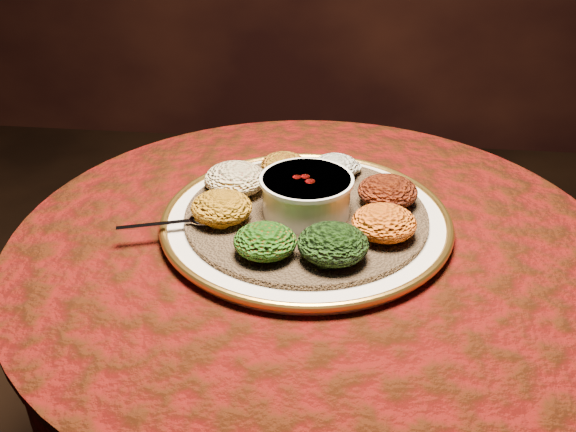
# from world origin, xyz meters

# --- Properties ---
(table) EXTENTS (0.96, 0.96, 0.73)m
(table) POSITION_xyz_m (0.00, 0.00, 0.55)
(table) COLOR black
(table) RESTS_ON ground
(platter) EXTENTS (0.56, 0.56, 0.02)m
(platter) POSITION_xyz_m (-0.01, 0.03, 0.75)
(platter) COLOR silver
(platter) RESTS_ON table
(injera) EXTENTS (0.39, 0.39, 0.01)m
(injera) POSITION_xyz_m (-0.01, 0.03, 0.76)
(injera) COLOR brown
(injera) RESTS_ON platter
(stew_bowl) EXTENTS (0.15, 0.15, 0.06)m
(stew_bowl) POSITION_xyz_m (-0.01, 0.03, 0.80)
(stew_bowl) COLOR silver
(stew_bowl) RESTS_ON injera
(spoon) EXTENTS (0.15, 0.06, 0.01)m
(spoon) POSITION_xyz_m (-0.18, -0.03, 0.77)
(spoon) COLOR silver
(spoon) RESTS_ON injera
(portion_ayib) EXTENTS (0.08, 0.08, 0.04)m
(portion_ayib) POSITION_xyz_m (0.03, 0.16, 0.78)
(portion_ayib) COLOR beige
(portion_ayib) RESTS_ON injera
(portion_kitfo) EXTENTS (0.10, 0.09, 0.05)m
(portion_kitfo) POSITION_xyz_m (0.12, 0.07, 0.79)
(portion_kitfo) COLOR black
(portion_kitfo) RESTS_ON injera
(portion_tikil) EXTENTS (0.10, 0.09, 0.05)m
(portion_tikil) POSITION_xyz_m (0.11, -0.03, 0.79)
(portion_tikil) COLOR #A8610E
(portion_tikil) RESTS_ON injera
(portion_gomen) EXTENTS (0.10, 0.10, 0.05)m
(portion_gomen) POSITION_xyz_m (0.04, -0.10, 0.79)
(portion_gomen) COLOR black
(portion_gomen) RESTS_ON injera
(portion_mixveg) EXTENTS (0.09, 0.09, 0.04)m
(portion_mixveg) POSITION_xyz_m (-0.06, -0.10, 0.78)
(portion_mixveg) COLOR #972C09
(portion_mixveg) RESTS_ON injera
(portion_kik) EXTENTS (0.10, 0.09, 0.05)m
(portion_kik) POSITION_xyz_m (-0.14, -0.01, 0.79)
(portion_kik) COLOR #AE6B0F
(portion_kik) RESTS_ON injera
(portion_timatim) EXTENTS (0.10, 0.10, 0.05)m
(portion_timatim) POSITION_xyz_m (-0.14, 0.08, 0.79)
(portion_timatim) COLOR maroon
(portion_timatim) RESTS_ON injera
(portion_shiro) EXTENTS (0.08, 0.08, 0.04)m
(portion_shiro) POSITION_xyz_m (-0.06, 0.15, 0.78)
(portion_shiro) COLOR #956912
(portion_shiro) RESTS_ON injera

